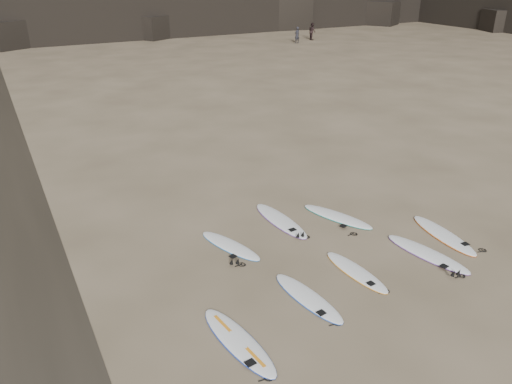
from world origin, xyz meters
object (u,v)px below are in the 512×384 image
(surfboard_3, at_px, (427,253))
(surfboard_7, at_px, (337,216))
(surfboard_5, at_px, (230,245))
(surfboard_4, at_px, (443,235))
(person_a, at_px, (297,35))
(surfboard_6, at_px, (281,220))
(surfboard_1, at_px, (308,297))
(person_b, at_px, (312,31))
(surfboard_0, at_px, (238,341))
(surfboard_2, at_px, (356,271))

(surfboard_3, height_order, surfboard_7, surfboard_3)
(surfboard_3, xyz_separation_m, surfboard_5, (-4.55, 2.92, -0.01))
(surfboard_4, bearing_deg, person_a, 70.24)
(surfboard_6, bearing_deg, surfboard_4, -41.46)
(surfboard_6, bearing_deg, surfboard_1, -113.75)
(surfboard_3, bearing_deg, surfboard_5, 136.92)
(surfboard_6, height_order, person_b, person_b)
(surfboard_0, distance_m, surfboard_5, 3.91)
(surfboard_4, height_order, surfboard_6, surfboard_6)
(surfboard_3, relative_size, surfboard_7, 1.04)
(surfboard_4, distance_m, surfboard_6, 4.79)
(surfboard_6, bearing_deg, surfboard_7, -22.44)
(surfboard_4, relative_size, person_b, 1.52)
(surfboard_2, bearing_deg, person_b, 53.84)
(surfboard_6, bearing_deg, person_a, 54.29)
(surfboard_1, bearing_deg, person_a, 51.28)
(surfboard_7, distance_m, person_a, 37.43)
(person_a, bearing_deg, surfboard_1, 48.60)
(surfboard_1, bearing_deg, surfboard_2, 4.28)
(surfboard_0, bearing_deg, surfboard_1, 8.07)
(person_a, xyz_separation_m, person_b, (2.68, 1.34, 0.06))
(surfboard_5, relative_size, surfboard_6, 0.85)
(surfboard_2, height_order, surfboard_4, surfboard_4)
(surfboard_0, xyz_separation_m, surfboard_7, (5.23, 3.61, -0.00))
(surfboard_1, bearing_deg, surfboard_5, 94.42)
(surfboard_5, bearing_deg, surfboard_0, -131.37)
(surfboard_1, relative_size, surfboard_4, 0.92)
(surfboard_7, bearing_deg, surfboard_4, -70.84)
(surfboard_1, relative_size, surfboard_5, 1.05)
(surfboard_4, bearing_deg, person_b, 67.68)
(person_a, bearing_deg, surfboard_2, 50.40)
(surfboard_3, distance_m, person_a, 39.59)
(surfboard_3, height_order, surfboard_6, surfboard_6)
(surfboard_5, xyz_separation_m, surfboard_6, (2.01, 0.62, 0.01))
(surfboard_1, height_order, surfboard_6, surfboard_6)
(surfboard_2, xyz_separation_m, surfboard_5, (-2.30, 2.70, 0.00))
(surfboard_1, xyz_separation_m, person_a, (22.07, 35.31, 0.74))
(surfboard_3, distance_m, person_b, 42.05)
(person_b, bearing_deg, surfboard_2, 158.00)
(surfboard_5, xyz_separation_m, person_b, (25.35, 33.61, 0.80))
(surfboard_2, bearing_deg, surfboard_3, -9.42)
(surfboard_7, bearing_deg, surfboard_3, -95.11)
(person_b, bearing_deg, surfboard_4, 161.84)
(surfboard_0, height_order, person_b, person_b)
(surfboard_4, xyz_separation_m, surfboard_7, (-2.04, 2.40, -0.00))
(surfboard_6, bearing_deg, surfboard_2, -87.68)
(surfboard_3, relative_size, surfboard_4, 1.00)
(surfboard_3, xyz_separation_m, surfboard_6, (-2.54, 3.55, 0.00))
(surfboard_3, bearing_deg, surfboard_7, 95.73)
(surfboard_0, xyz_separation_m, surfboard_5, (1.52, 3.60, -0.01))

